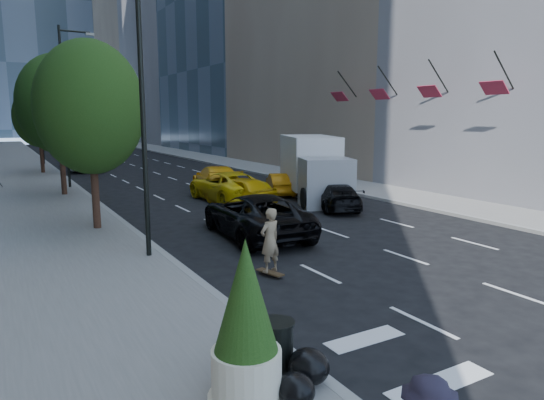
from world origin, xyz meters
TOP-DOWN VIEW (x-y plane):
  - ground at (0.00, 0.00)m, footprint 160.00×160.00m
  - sidewalk_left at (-9.00, 30.00)m, footprint 6.00×120.00m
  - sidewalk_right at (10.00, 30.00)m, footprint 4.00×120.00m
  - tower_right_far at (22.00, 98.00)m, footprint 20.00×24.00m
  - lamp_near at (-6.32, 4.00)m, footprint 2.13×0.22m
  - lamp_far at (-6.32, 22.00)m, footprint 2.13×0.22m
  - tree_near at (-7.20, 9.00)m, footprint 4.20×4.20m
  - tree_mid at (-7.20, 19.00)m, footprint 4.50×4.50m
  - tree_far at (-7.20, 32.00)m, footprint 3.90×3.90m
  - traffic_signal at (-6.40, 40.00)m, footprint 2.48×0.53m
  - facade_flags at (10.64, 10.00)m, footprint 1.85×13.30m
  - skateboarder at (-3.90, 0.56)m, footprint 0.79×0.62m
  - black_sedan_lincoln at (-2.00, 5.00)m, footprint 3.37×6.31m
  - black_sedan_mercedes at (4.20, 8.00)m, footprint 3.51×4.93m
  - taxi_a at (0.50, 11.50)m, footprint 2.85×4.84m
  - taxi_b at (4.20, 13.45)m, footprint 2.79×4.14m
  - taxi_c at (0.50, 13.04)m, footprint 2.90×5.94m
  - taxi_d at (1.20, 16.09)m, footprint 3.46×6.06m
  - city_bus at (-3.20, 35.19)m, footprint 4.40×10.83m
  - box_truck at (5.12, 11.31)m, footprint 5.09×7.80m
  - trash_can at (-6.60, -4.41)m, footprint 0.59×0.59m
  - planter_shrub at (-7.50, -5.00)m, footprint 1.12×1.12m
  - garbage_bags at (-6.55, -5.19)m, footprint 1.20×1.15m

SIDE VIEW (x-z plane):
  - ground at x=0.00m, z-range 0.00..0.00m
  - sidewalk_left at x=-9.00m, z-range 0.00..0.15m
  - sidewalk_right at x=10.00m, z-range 0.00..0.15m
  - garbage_bags at x=-6.55m, z-range 0.14..0.73m
  - trash_can at x=-6.60m, z-range 0.15..1.04m
  - taxi_b at x=4.20m, z-range 0.00..1.29m
  - black_sedan_mercedes at x=4.20m, z-range 0.00..1.33m
  - taxi_a at x=0.50m, z-range 0.00..1.55m
  - taxi_c at x=0.50m, z-range 0.00..1.63m
  - taxi_d at x=1.20m, z-range 0.00..1.65m
  - black_sedan_lincoln at x=-2.00m, z-range 0.00..1.69m
  - skateboarder at x=-3.90m, z-range 0.00..1.90m
  - planter_shrub at x=-7.50m, z-range 0.09..2.76m
  - city_bus at x=-3.20m, z-range 0.00..2.94m
  - box_truck at x=5.12m, z-range 0.03..3.55m
  - traffic_signal at x=-6.40m, z-range 1.63..6.83m
  - tree_far at x=-7.20m, z-range 1.16..8.09m
  - tree_near at x=-7.20m, z-range 1.24..8.70m
  - tree_mid at x=-7.20m, z-range 1.32..9.31m
  - lamp_near at x=-6.32m, z-range 0.81..10.81m
  - lamp_far at x=-6.32m, z-range 0.81..10.81m
  - facade_flags at x=10.64m, z-range 5.16..7.21m
  - tower_right_far at x=22.00m, z-range 0.00..50.00m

